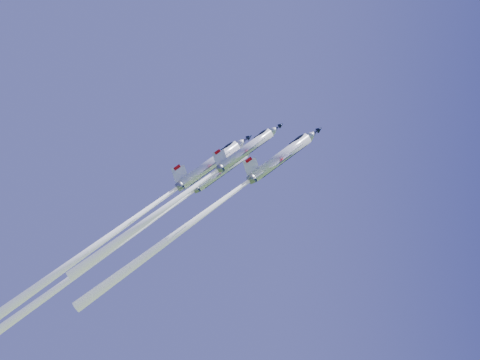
{
  "coord_description": "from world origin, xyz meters",
  "views": [
    {
      "loc": [
        1.53,
        -93.69,
        81.41
      ],
      "look_at": [
        0.0,
        0.0,
        96.91
      ],
      "focal_mm": 40.0,
      "sensor_mm": 36.0,
      "label": 1
    }
  ],
  "objects_px": {
    "jet_slot": "(122,227)",
    "jet_lead": "(213,207)",
    "jet_left": "(126,239)",
    "jet_right": "(187,192)"
  },
  "relations": [
    {
      "from": "jet_slot",
      "to": "jet_lead",
      "type": "bearing_deg",
      "value": 94.41
    },
    {
      "from": "jet_left",
      "to": "jet_right",
      "type": "height_order",
      "value": "jet_right"
    },
    {
      "from": "jet_left",
      "to": "jet_slot",
      "type": "distance_m",
      "value": 10.97
    },
    {
      "from": "jet_lead",
      "to": "jet_slot",
      "type": "distance_m",
      "value": 15.86
    },
    {
      "from": "jet_left",
      "to": "jet_slot",
      "type": "xyz_separation_m",
      "value": [
        1.73,
        -10.75,
        1.39
      ]
    },
    {
      "from": "jet_lead",
      "to": "jet_right",
      "type": "height_order",
      "value": "jet_lead"
    },
    {
      "from": "jet_left",
      "to": "jet_right",
      "type": "xyz_separation_m",
      "value": [
        12.77,
        -13.62,
        6.85
      ]
    },
    {
      "from": "jet_lead",
      "to": "jet_right",
      "type": "relative_size",
      "value": 1.26
    },
    {
      "from": "jet_lead",
      "to": "jet_left",
      "type": "xyz_separation_m",
      "value": [
        -16.41,
        6.09,
        -5.21
      ]
    },
    {
      "from": "jet_left",
      "to": "jet_right",
      "type": "bearing_deg",
      "value": 29.96
    }
  ]
}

